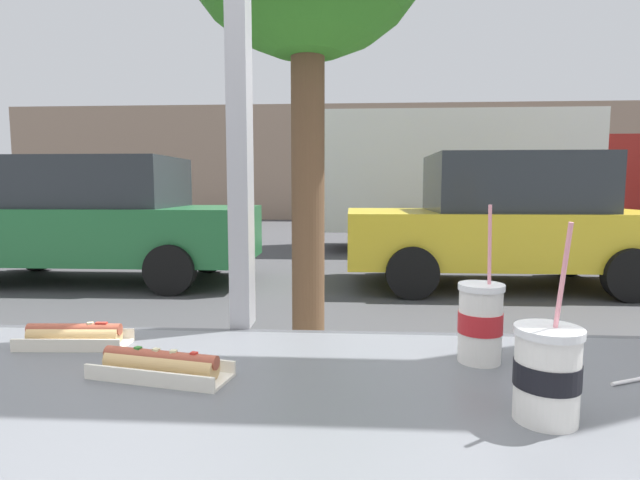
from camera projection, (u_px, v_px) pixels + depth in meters
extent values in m
plane|color=#424244|center=(336.00, 260.00, 9.25)|extent=(60.00, 60.00, 0.00)
cube|color=#9E998E|center=(302.00, 414.00, 2.90)|extent=(16.00, 2.80, 0.10)
cube|color=#404245|center=(239.00, 334.00, 1.24)|extent=(2.33, 0.02, 0.02)
cube|color=#9E9EA3|center=(238.00, 28.00, 1.21)|extent=(0.05, 0.08, 1.46)
cube|color=gray|center=(345.00, 163.00, 20.87)|extent=(28.00, 1.20, 4.67)
cylinder|color=silver|center=(480.00, 326.00, 1.01)|extent=(0.08, 0.08, 0.15)
cylinder|color=red|center=(480.00, 322.00, 1.01)|extent=(0.09, 0.09, 0.04)
cylinder|color=black|center=(481.00, 292.00, 1.00)|extent=(0.08, 0.08, 0.01)
cylinder|color=white|center=(481.00, 287.00, 1.00)|extent=(0.09, 0.09, 0.01)
cylinder|color=pink|center=(490.00, 255.00, 0.98)|extent=(0.02, 0.02, 0.20)
cylinder|color=white|center=(547.00, 378.00, 0.75)|extent=(0.09, 0.09, 0.13)
cylinder|color=black|center=(547.00, 374.00, 0.75)|extent=(0.10, 0.10, 0.04)
cylinder|color=black|center=(549.00, 338.00, 0.75)|extent=(0.09, 0.09, 0.01)
cylinder|color=white|center=(549.00, 331.00, 0.75)|extent=(0.10, 0.10, 0.01)
cylinder|color=pink|center=(561.00, 290.00, 0.73)|extent=(0.02, 0.03, 0.20)
cube|color=beige|center=(75.00, 345.00, 1.11)|extent=(0.24, 0.09, 0.01)
cube|color=beige|center=(65.00, 346.00, 1.07)|extent=(0.23, 0.02, 0.03)
cube|color=beige|center=(84.00, 334.00, 1.15)|extent=(0.23, 0.02, 0.03)
cylinder|color=tan|center=(75.00, 335.00, 1.11)|extent=(0.20, 0.05, 0.04)
cylinder|color=#9E4733|center=(74.00, 329.00, 1.11)|extent=(0.21, 0.04, 0.03)
cube|color=beige|center=(90.00, 324.00, 1.11)|extent=(0.01, 0.01, 0.01)
cube|color=red|center=(104.00, 324.00, 1.11)|extent=(0.01, 0.01, 0.01)
cube|color=red|center=(99.00, 324.00, 1.11)|extent=(0.01, 0.01, 0.01)
cube|color=silver|center=(161.00, 376.00, 0.93)|extent=(0.27, 0.13, 0.01)
cube|color=silver|center=(147.00, 378.00, 0.89)|extent=(0.26, 0.06, 0.03)
cube|color=silver|center=(173.00, 362.00, 0.97)|extent=(0.26, 0.06, 0.03)
cylinder|color=tan|center=(161.00, 364.00, 0.93)|extent=(0.23, 0.08, 0.04)
cylinder|color=#9E4733|center=(160.00, 357.00, 0.93)|extent=(0.23, 0.07, 0.03)
cube|color=beige|center=(156.00, 351.00, 0.93)|extent=(0.01, 0.01, 0.01)
cube|color=red|center=(194.00, 354.00, 0.91)|extent=(0.01, 0.01, 0.01)
cube|color=beige|center=(173.00, 352.00, 0.92)|extent=(0.01, 0.01, 0.01)
cube|color=#337A2D|center=(138.00, 349.00, 0.94)|extent=(0.01, 0.01, 0.01)
cube|color=#236B38|center=(94.00, 233.00, 7.16)|extent=(4.54, 1.70, 0.75)
cube|color=#282D33|center=(93.00, 182.00, 7.09)|extent=(2.36, 1.50, 0.70)
cylinder|color=black|center=(208.00, 252.00, 7.96)|extent=(0.64, 0.18, 0.64)
cylinder|color=black|center=(170.00, 270.00, 6.27)|extent=(0.64, 0.18, 0.64)
cylinder|color=black|center=(38.00, 251.00, 8.13)|extent=(0.64, 0.18, 0.64)
cube|color=gold|center=(500.00, 237.00, 6.82)|extent=(4.11, 1.76, 0.71)
cube|color=#282D33|center=(512.00, 183.00, 6.73)|extent=(2.14, 1.55, 0.76)
cylinder|color=black|center=(567.00, 255.00, 7.65)|extent=(0.64, 0.18, 0.64)
cylinder|color=black|center=(631.00, 275.00, 5.90)|extent=(0.64, 0.18, 0.64)
cylinder|color=black|center=(399.00, 254.00, 7.81)|extent=(0.64, 0.18, 0.64)
cylinder|color=black|center=(412.00, 273.00, 6.06)|extent=(0.64, 0.18, 0.64)
cube|color=silver|center=(450.00, 173.00, 10.76)|extent=(5.43, 2.20, 2.40)
cube|color=maroon|center=(619.00, 184.00, 10.57)|extent=(1.90, 2.10, 1.90)
cylinder|color=black|center=(593.00, 226.00, 11.71)|extent=(0.90, 0.24, 0.90)
cylinder|color=black|center=(397.00, 225.00, 12.04)|extent=(0.90, 0.24, 0.90)
cylinder|color=black|center=(407.00, 233.00, 9.86)|extent=(0.90, 0.24, 0.90)
cylinder|color=brown|center=(308.00, 200.00, 3.54)|extent=(0.23, 0.23, 2.31)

